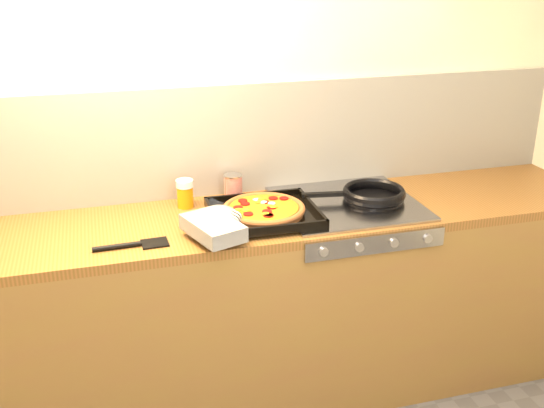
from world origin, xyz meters
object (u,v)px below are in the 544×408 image
object	(u,v)px
juice_glass	(185,193)
tomato_can	(233,187)
frying_pan	(372,194)
pizza_on_tray	(250,214)

from	to	relation	value
juice_glass	tomato_can	bearing A→B (deg)	7.32
frying_pan	juice_glass	xyz separation A→B (m)	(-0.80, 0.18, 0.02)
tomato_can	juice_glass	bearing A→B (deg)	-172.68
tomato_can	juice_glass	world-z (taller)	juice_glass
frying_pan	tomato_can	bearing A→B (deg)	160.45
pizza_on_tray	frying_pan	size ratio (longest dim) A/B	1.21
pizza_on_tray	frying_pan	distance (m)	0.59
frying_pan	juice_glass	distance (m)	0.82
frying_pan	juice_glass	bearing A→B (deg)	167.44
pizza_on_tray	tomato_can	size ratio (longest dim) A/B	4.91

